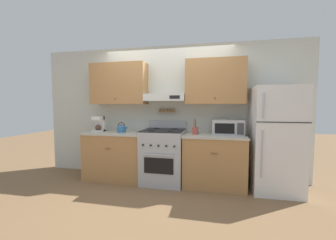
# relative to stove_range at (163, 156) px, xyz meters

# --- Properties ---
(ground_plane) EXTENTS (16.00, 16.00, 0.00)m
(ground_plane) POSITION_rel_stove_range_xyz_m (0.00, -0.33, -0.49)
(ground_plane) COLOR brown
(wall_back) EXTENTS (5.20, 0.46, 2.55)m
(wall_back) POSITION_rel_stove_range_xyz_m (-0.01, 0.32, 0.98)
(wall_back) COLOR silver
(wall_back) RESTS_ON ground_plane
(counter_left) EXTENTS (1.12, 0.69, 0.90)m
(counter_left) POSITION_rel_stove_range_xyz_m (-0.93, 0.02, -0.04)
(counter_left) COLOR #AD7A47
(counter_left) RESTS_ON ground_plane
(counter_right) EXTENTS (1.06, 0.69, 0.90)m
(counter_right) POSITION_rel_stove_range_xyz_m (0.90, 0.02, -0.04)
(counter_right) COLOR #AD7A47
(counter_right) RESTS_ON ground_plane
(stove_range) EXTENTS (0.74, 0.72, 1.11)m
(stove_range) POSITION_rel_stove_range_xyz_m (0.00, 0.00, 0.00)
(stove_range) COLOR #ADAFB5
(stove_range) RESTS_ON ground_plane
(refrigerator) EXTENTS (0.73, 0.72, 1.71)m
(refrigerator) POSITION_rel_stove_range_xyz_m (1.87, -0.01, 0.37)
(refrigerator) COLOR white
(refrigerator) RESTS_ON ground_plane
(tea_kettle) EXTENTS (0.20, 0.16, 0.19)m
(tea_kettle) POSITION_rel_stove_range_xyz_m (-0.82, 0.03, 0.48)
(tea_kettle) COLOR teal
(tea_kettle) RESTS_ON counter_left
(coffee_maker) EXTENTS (0.18, 0.23, 0.30)m
(coffee_maker) POSITION_rel_stove_range_xyz_m (-1.30, 0.05, 0.56)
(coffee_maker) COLOR white
(coffee_maker) RESTS_ON counter_left
(microwave) EXTENTS (0.52, 0.35, 0.26)m
(microwave) POSITION_rel_stove_range_xyz_m (1.13, 0.04, 0.54)
(microwave) COLOR #ADAFB5
(microwave) RESTS_ON counter_right
(utensil_crock) EXTENTS (0.11, 0.11, 0.28)m
(utensil_crock) POSITION_rel_stove_range_xyz_m (0.57, 0.03, 0.48)
(utensil_crock) COLOR #B24C42
(utensil_crock) RESTS_ON counter_right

